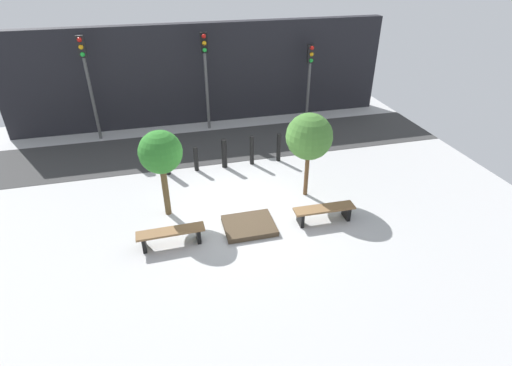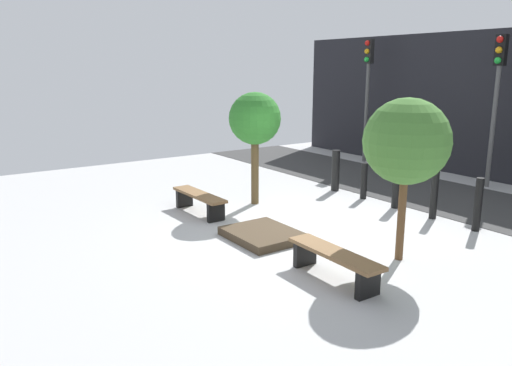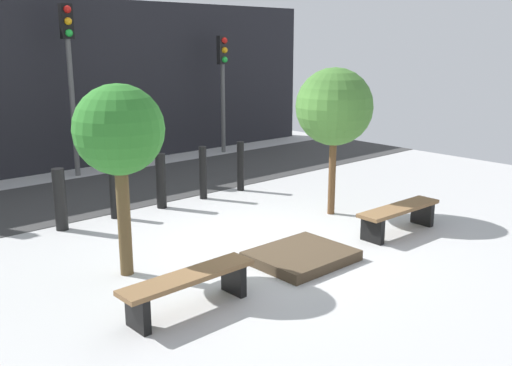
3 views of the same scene
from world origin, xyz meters
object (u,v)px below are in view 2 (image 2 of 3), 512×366
object	(u,v)px
traffic_light_west	(368,79)
bollard_center	(397,185)
traffic_light_mid_west	(497,84)
bench_right	(334,259)
bench_left	(199,199)
bollard_far_right	(478,205)
tree_behind_left_bench	(255,120)
bollard_right	(434,194)
tree_behind_right_bench	(407,142)
bollard_far_left	(336,171)
planter_bed	(263,235)
bollard_left	(364,181)

from	to	relation	value
traffic_light_west	bollard_center	bearing A→B (deg)	-39.38
traffic_light_mid_west	bench_right	bearing A→B (deg)	-74.31
bench_left	bollard_far_right	world-z (taller)	bollard_far_right
tree_behind_left_bench	traffic_light_west	size ratio (longest dim) A/B	0.65
bollard_right	traffic_light_mid_west	distance (m)	4.41
bench_right	tree_behind_left_bench	world-z (taller)	tree_behind_left_bench
tree_behind_right_bench	traffic_light_west	bearing A→B (deg)	137.22
bollard_center	bollard_right	world-z (taller)	bollard_right
bollard_far_left	bollard_center	size ratio (longest dim) A/B	1.00
bench_right	traffic_light_mid_west	size ratio (longest dim) A/B	0.44
bollard_right	traffic_light_mid_west	world-z (taller)	traffic_light_mid_west
bench_left	bench_right	size ratio (longest dim) A/B	1.01
bench_left	tree_behind_left_bench	world-z (taller)	tree_behind_left_bench
traffic_light_mid_west	tree_behind_right_bench	bearing A→B (deg)	-70.77
planter_bed	bollard_left	xyz separation A→B (m)	(-1.00, 3.74, 0.37)
planter_bed	bollard_far_left	distance (m)	4.27
planter_bed	bollard_far_left	world-z (taller)	bollard_far_left
traffic_light_west	bench_left	bearing A→B (deg)	-72.85
bollard_far_left	bollard_right	bearing A→B (deg)	0.00
planter_bed	traffic_light_west	size ratio (longest dim) A/B	0.35
bollard_far_right	traffic_light_west	xyz separation A→B (m)	(-6.51, 3.70, 2.25)
planter_bed	bollard_center	distance (m)	3.77
bench_left	bollard_far_left	world-z (taller)	bollard_far_left
traffic_light_west	planter_bed	bearing A→B (deg)	-58.81
bench_left	traffic_light_mid_west	distance (m)	8.29
tree_behind_left_bench	bollard_far_left	bearing A→B (deg)	86.78
tree_behind_left_bench	tree_behind_right_bench	bearing A→B (deg)	0.00
tree_behind_left_bench	traffic_light_mid_west	world-z (taller)	traffic_light_mid_west
bench_left	planter_bed	distance (m)	2.17
bollard_center	bollard_far_right	size ratio (longest dim) A/B	1.00
planter_bed	tree_behind_right_bench	bearing A→B (deg)	30.96
bench_left	bollard_right	bearing A→B (deg)	50.27
tree_behind_right_bench	traffic_light_west	distance (m)	9.10
tree_behind_right_bench	bollard_center	size ratio (longest dim) A/B	2.53
bench_left	bollard_far_right	bearing A→B (deg)	42.40
bench_right	bollard_far_right	world-z (taller)	bollard_far_right
traffic_light_west	traffic_light_mid_west	distance (m)	4.51
traffic_light_mid_west	bollard_right	bearing A→B (deg)	-74.81
planter_bed	traffic_light_mid_west	distance (m)	7.90
bench_left	tree_behind_right_bench	world-z (taller)	tree_behind_right_bench
bench_left	bollard_center	world-z (taller)	bollard_center
bollard_far_right	tree_behind_right_bench	bearing A→B (deg)	-86.78
tree_behind_left_bench	bollard_center	size ratio (longest dim) A/B	2.45
bollard_right	traffic_light_west	world-z (taller)	traffic_light_west
bench_right	bollard_far_right	bearing A→B (deg)	93.11
bollard_right	bollard_far_right	size ratio (longest dim) A/B	1.01
tree_behind_left_bench	bollard_left	xyz separation A→B (m)	(1.14, 2.46, -1.54)
bollard_center	bollard_right	size ratio (longest dim) A/B	0.98
bench_right	traffic_light_west	bearing A→B (deg)	132.14
bollard_center	bollard_far_right	xyz separation A→B (m)	(2.01, 0.00, 0.00)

